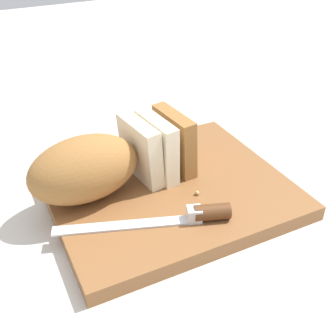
# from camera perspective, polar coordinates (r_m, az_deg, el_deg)

# --- Properties ---
(ground_plane) EXTENTS (3.00, 3.00, 0.00)m
(ground_plane) POSITION_cam_1_polar(r_m,az_deg,el_deg) (0.67, 0.00, -3.88)
(ground_plane) COLOR beige
(cutting_board) EXTENTS (0.37, 0.32, 0.02)m
(cutting_board) POSITION_cam_1_polar(r_m,az_deg,el_deg) (0.66, 0.00, -3.06)
(cutting_board) COLOR brown
(cutting_board) RESTS_ON ground_plane
(bread_loaf) EXTENTS (0.26, 0.11, 0.10)m
(bread_loaf) POSITION_cam_1_polar(r_m,az_deg,el_deg) (0.62, -8.34, 0.86)
(bread_loaf) COLOR #996633
(bread_loaf) RESTS_ON cutting_board
(bread_knife) EXTENTS (0.24, 0.11, 0.02)m
(bread_knife) POSITION_cam_1_polar(r_m,az_deg,el_deg) (0.58, 2.89, -6.53)
(bread_knife) COLOR silver
(bread_knife) RESTS_ON cutting_board
(crumb_near_knife) EXTENTS (0.01, 0.01, 0.01)m
(crumb_near_knife) POSITION_cam_1_polar(r_m,az_deg,el_deg) (0.68, 3.48, -0.31)
(crumb_near_knife) COLOR tan
(crumb_near_knife) RESTS_ON cutting_board
(crumb_near_loaf) EXTENTS (0.01, 0.01, 0.01)m
(crumb_near_loaf) POSITION_cam_1_polar(r_m,az_deg,el_deg) (0.63, 4.02, -3.44)
(crumb_near_loaf) COLOR tan
(crumb_near_loaf) RESTS_ON cutting_board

